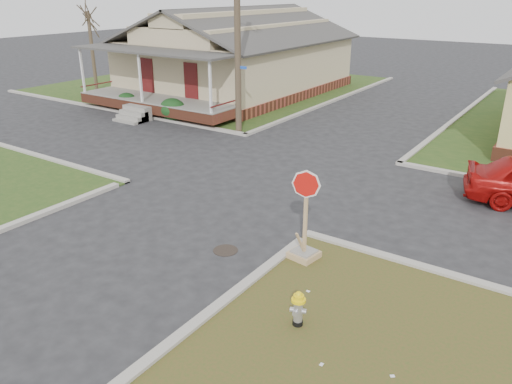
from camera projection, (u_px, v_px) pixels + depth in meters
The scene contains 11 objects.
ground at pixel (175, 223), 14.30m from camera, with size 120.00×120.00×0.00m, color #242326.
verge_far_left at pixel (213, 85), 34.85m from camera, with size 19.00×19.00×0.05m, color #284518.
curbs at pixel (269, 173), 18.14m from camera, with size 80.00×40.00×0.12m, color #A9A398, non-canonical shape.
manhole at pixel (226, 250), 12.78m from camera, with size 0.64×0.64×0.01m, color black.
corner_house at pixel (236, 57), 31.43m from camera, with size 10.10×15.50×5.30m.
utility_pole at pixel (237, 28), 21.55m from camera, with size 1.80×0.28×9.00m.
tree_far_left at pixel (92, 52), 31.91m from camera, with size 0.22×0.22×4.90m, color #3D2E23.
fire_hydrant at pixel (298, 307), 9.72m from camera, with size 0.28×0.28×0.76m.
stop_sign at pixel (304, 240), 12.16m from camera, with size 0.65×0.64×2.30m.
hedge_left at pixel (127, 101), 27.08m from camera, with size 1.33×1.09×1.02m, color #133513.
hedge_right at pixel (173, 109), 25.14m from camera, with size 1.44×1.18×1.10m, color #133513.
Camera 1 is at (9.17, -9.39, 6.21)m, focal length 35.00 mm.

